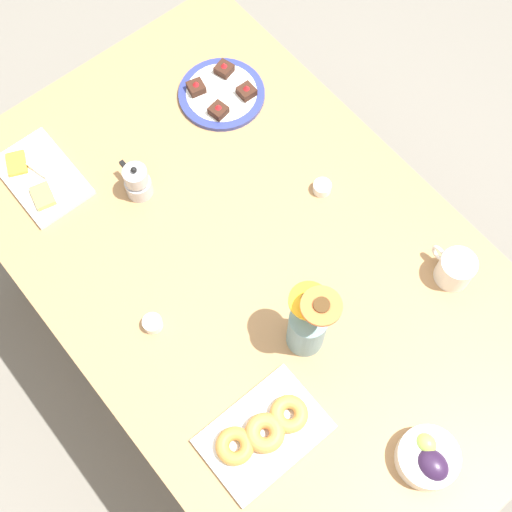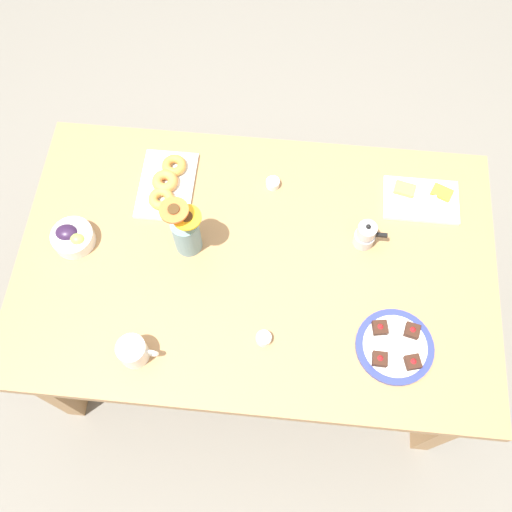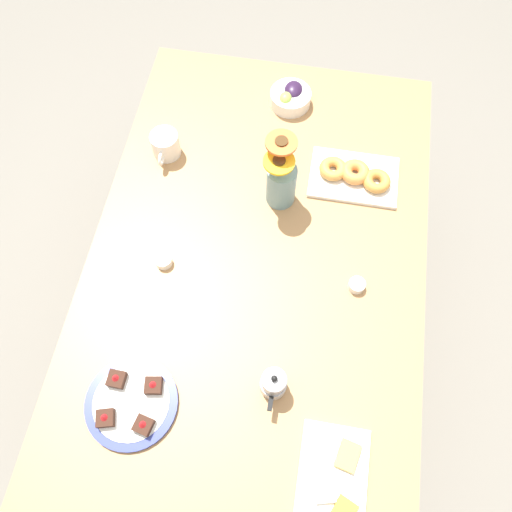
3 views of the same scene
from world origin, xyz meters
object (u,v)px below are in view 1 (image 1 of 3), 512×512
croissant_platter (264,432)px  flower_vase (308,327)px  moka_pot (137,182)px  grape_bowl (428,458)px  cheese_platter (41,177)px  jam_cup_berry (322,187)px  dessert_plate (222,93)px  dining_table (256,275)px  coffee_mug (455,269)px  jam_cup_honey (153,323)px

croissant_platter → flower_vase: size_ratio=1.06×
croissant_platter → moka_pot: (0.70, -0.15, 0.03)m
grape_bowl → cheese_platter: size_ratio=0.54×
grape_bowl → jam_cup_berry: grape_bowl is taller
grape_bowl → cheese_platter: 1.20m
dessert_plate → jam_cup_berry: bearing=-177.9°
jam_cup_berry → dining_table: bearing=100.6°
coffee_mug → jam_cup_honey: size_ratio=2.60×
dining_table → jam_cup_berry: (0.05, -0.27, 0.10)m
dining_table → moka_pot: moka_pot is taller
jam_cup_berry → flower_vase: (-0.28, 0.30, 0.08)m
croissant_platter → grape_bowl: bearing=-138.7°
cheese_platter → dessert_plate: size_ratio=1.07×
jam_cup_honey → moka_pot: bearing=-30.9°
coffee_mug → grape_bowl: size_ratio=0.89×
dining_table → dessert_plate: bearing=-28.9°
jam_cup_berry → flower_vase: flower_vase is taller
coffee_mug → jam_cup_honey: bearing=60.5°
dining_table → grape_bowl: grape_bowl is taller
flower_vase → moka_pot: flower_vase is taller
jam_cup_honey → jam_cup_berry: size_ratio=1.00×
jam_cup_berry → dessert_plate: size_ratio=0.20×
coffee_mug → croissant_platter: 0.61m
cheese_platter → flower_vase: size_ratio=0.98×
flower_vase → moka_pot: 0.59m
jam_cup_berry → cheese_platter: bearing=47.8°
coffee_mug → cheese_platter: size_ratio=0.48×
dining_table → dessert_plate: 0.53m
dining_table → dessert_plate: dessert_plate is taller
cheese_platter → jam_cup_honey: bearing=178.7°
dessert_plate → moka_pot: moka_pot is taller
moka_pot → jam_cup_honey: bearing=149.1°
croissant_platter → moka_pot: moka_pot is taller
grape_bowl → flower_vase: bearing=3.2°
grape_bowl → moka_pot: bearing=5.4°
dining_table → moka_pot: (0.35, 0.11, 0.13)m
grape_bowl → jam_cup_honey: grape_bowl is taller
jam_cup_berry → flower_vase: size_ratio=0.18×
dining_table → grape_bowl: size_ratio=11.41×
flower_vase → dessert_plate: bearing=-22.8°
cheese_platter → jam_cup_honey: (-0.52, 0.01, 0.01)m
grape_bowl → jam_cup_berry: size_ratio=2.92×
grape_bowl → dessert_plate: 1.11m
dining_table → coffee_mug: coffee_mug is taller
moka_pot → croissant_platter: bearing=167.6°
dessert_plate → flower_vase: 0.75m
flower_vase → moka_pot: bearing=6.8°
cheese_platter → jam_cup_berry: (-0.50, -0.56, 0.01)m
jam_cup_honey → dessert_plate: size_ratio=0.20×
jam_cup_berry → moka_pot: size_ratio=0.40×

